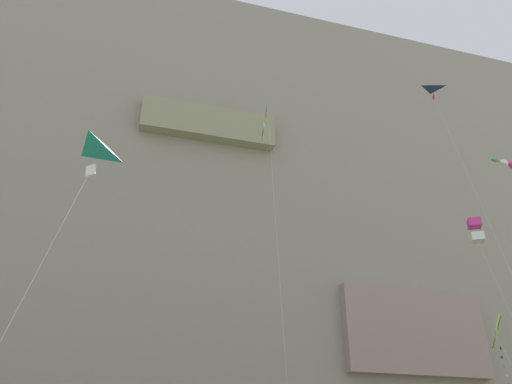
% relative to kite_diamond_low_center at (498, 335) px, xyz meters
% --- Properties ---
extents(cliff_face, '(180.00, 26.82, 65.29)m').
position_rel_kite_diamond_low_center_xyz_m(cliff_face, '(-14.70, 38.54, 21.78)').
color(cliff_face, gray).
rests_on(cliff_face, ground).
extents(kite_diamond_low_center, '(2.34, 6.32, 12.30)m').
position_rel_kite_diamond_low_center_xyz_m(kite_diamond_low_center, '(0.00, 0.00, 0.00)').
color(kite_diamond_low_center, '#8CCC33').
rests_on(kite_diamond_low_center, ground).
extents(kite_delta_far_right, '(3.32, 2.17, 11.71)m').
position_rel_kite_diamond_low_center_xyz_m(kite_delta_far_right, '(-25.31, -12.61, 0.52)').
color(kite_delta_far_right, teal).
rests_on(kite_delta_far_right, ground).
extents(kite_box_mid_right, '(3.03, 3.70, 21.89)m').
position_rel_kite_diamond_low_center_xyz_m(kite_box_mid_right, '(4.65, 5.31, 10.03)').
color(kite_box_mid_right, '#CC3399').
rests_on(kite_box_mid_right, ground).
extents(kite_delta_high_left, '(2.97, 7.09, 34.45)m').
position_rel_kite_diamond_low_center_xyz_m(kite_delta_high_left, '(3.05, 5.28, 22.65)').
color(kite_delta_high_left, navy).
rests_on(kite_delta_high_left, ground).
extents(kite_banner_low_right, '(0.92, 7.15, 27.75)m').
position_rel_kite_diamond_low_center_xyz_m(kite_banner_low_right, '(-13.90, 4.12, 15.29)').
color(kite_banner_low_right, black).
rests_on(kite_banner_low_right, ground).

